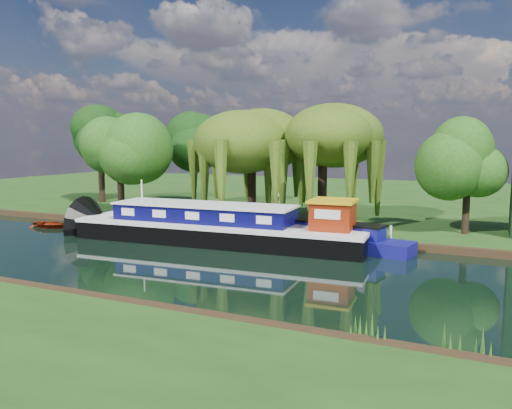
% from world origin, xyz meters
% --- Properties ---
extents(ground, '(120.00, 120.00, 0.00)m').
position_xyz_m(ground, '(0.00, 0.00, 0.00)').
color(ground, black).
extents(far_bank, '(120.00, 52.00, 0.45)m').
position_xyz_m(far_bank, '(0.00, 34.00, 0.23)').
color(far_bank, '#1B3B10').
rests_on(far_bank, ground).
extents(dutch_barge, '(20.32, 5.72, 4.24)m').
position_xyz_m(dutch_barge, '(-1.64, 5.28, 1.05)').
color(dutch_barge, black).
rests_on(dutch_barge, ground).
extents(narrowboat, '(12.61, 4.18, 1.81)m').
position_xyz_m(narrowboat, '(4.53, 7.10, 0.65)').
color(narrowboat, navy).
rests_on(narrowboat, ground).
extents(red_dinghy, '(3.40, 2.54, 0.67)m').
position_xyz_m(red_dinghy, '(-16.87, 4.99, 0.00)').
color(red_dinghy, maroon).
rests_on(red_dinghy, ground).
extents(willow_left, '(7.05, 7.05, 8.44)m').
position_xyz_m(willow_left, '(-2.99, 13.06, 6.58)').
color(willow_left, black).
rests_on(willow_left, far_bank).
extents(willow_right, '(6.84, 6.84, 8.34)m').
position_xyz_m(willow_right, '(3.01, 12.98, 6.53)').
color(willow_right, black).
rests_on(willow_right, far_bank).
extents(tree_far_left, '(5.21, 5.21, 8.40)m').
position_xyz_m(tree_far_left, '(-14.04, 10.16, 6.20)').
color(tree_far_left, black).
rests_on(tree_far_left, far_bank).
extents(tree_far_back, '(5.37, 5.37, 9.03)m').
position_xyz_m(tree_far_back, '(-22.03, 16.76, 6.74)').
color(tree_far_back, black).
rests_on(tree_far_back, far_bank).
extents(tree_far_mid, '(5.13, 5.13, 8.39)m').
position_xyz_m(tree_far_mid, '(-10.80, 18.72, 6.24)').
color(tree_far_mid, black).
rests_on(tree_far_mid, far_bank).
extents(tree_far_right, '(4.18, 4.18, 6.84)m').
position_xyz_m(tree_far_right, '(13.23, 13.14, 5.17)').
color(tree_far_right, black).
rests_on(tree_far_right, far_bank).
extents(lamppost, '(0.36, 0.36, 2.56)m').
position_xyz_m(lamppost, '(0.50, 10.50, 2.42)').
color(lamppost, silver).
rests_on(lamppost, far_bank).
extents(mooring_posts, '(19.16, 0.16, 1.00)m').
position_xyz_m(mooring_posts, '(-0.50, 8.40, 0.95)').
color(mooring_posts, silver).
rests_on(mooring_posts, far_bank).
extents(reeds_near, '(33.70, 1.50, 1.10)m').
position_xyz_m(reeds_near, '(6.87, -7.57, 0.55)').
color(reeds_near, '#1D5115').
rests_on(reeds_near, ground).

